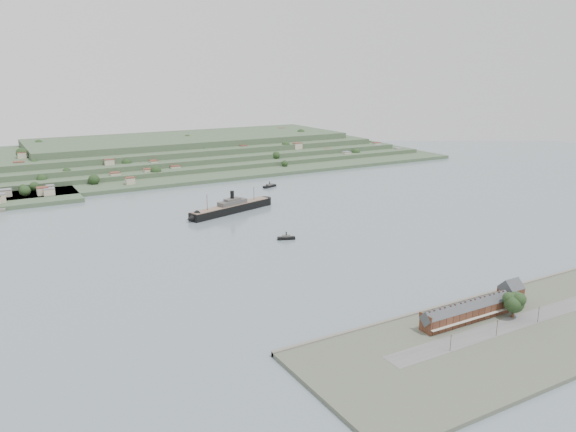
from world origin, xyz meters
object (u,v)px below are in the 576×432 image
steamship (229,208)px  tugboat (286,238)px  terrace_row (466,312)px  fig_tree (515,302)px  gabled_building (511,292)px

steamship → tugboat: bearing=-87.1°
terrace_row → fig_tree: fig_tree is taller
terrace_row → steamship: steamship is taller
gabled_building → tugboat: size_ratio=1.02×
gabled_building → fig_tree: 19.14m
tugboat → gabled_building: bearing=-75.1°
tugboat → steamship: bearing=92.9°
gabled_building → fig_tree: (-13.44, -13.42, 2.38)m
terrace_row → tugboat: terrace_row is taller
steamship → fig_tree: steamship is taller
steamship → gabled_building: bearing=-79.3°
tugboat → fig_tree: fig_tree is taller
terrace_row → steamship: size_ratio=0.59×
steamship → fig_tree: bearing=-82.6°
gabled_building → tugboat: 172.38m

